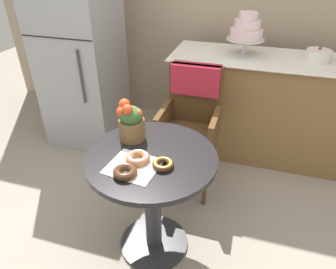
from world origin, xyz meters
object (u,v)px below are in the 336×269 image
Objects in this scene: flower_vase at (131,121)px; wicker_chair at (192,110)px; tiered_cake_stand at (247,30)px; refrigerator at (80,54)px; cafe_table at (152,185)px; donut_side at (125,172)px; round_layer_cake at (318,56)px; donut_mid at (163,164)px; donut_front at (138,158)px.

wicker_chair is at bearing 69.53° from flower_vase.
tiered_cake_stand is at bearing 62.48° from wicker_chair.
refrigerator is at bearing 161.09° from wicker_chair.
donut_side is at bearing -108.98° from cafe_table.
wicker_chair is 3.97× the size of flower_vase.
donut_side is at bearing -73.46° from flower_vase.
tiered_cake_stand is (0.35, 1.30, 0.59)m from cafe_table.
refrigerator reaches higher than flower_vase.
round_layer_cake is at bearing 6.24° from refrigerator.
refrigerator reaches higher than round_layer_cake.
tiered_cake_stand is (0.51, 1.17, 0.27)m from flower_vase.
donut_mid is at bearing -40.68° from cafe_table.
flower_vase is at bearing -132.32° from round_layer_cake.
donut_mid is (0.09, -0.08, 0.23)m from cafe_table.
refrigerator is at bearing -171.88° from tiered_cake_stand.
donut_front is 1.54m from refrigerator.
wicker_chair is (0.06, 0.73, 0.13)m from cafe_table.
tiered_cake_stand is 0.20× the size of refrigerator.
donut_mid is at bearing -100.74° from tiered_cake_stand.
donut_mid is 0.91× the size of donut_side.
donut_mid is 1.63m from round_layer_cake.
donut_side is at bearing -52.73° from refrigerator.
cafe_table is 3.89× the size of round_layer_cake.
wicker_chair is at bearing 85.15° from cafe_table.
round_layer_cake is (0.83, 1.39, 0.21)m from donut_mid.
donut_mid is 0.34m from flower_vase.
cafe_table is at bearing -105.18° from tiered_cake_stand.
flower_vase is at bearing 141.33° from cafe_table.
cafe_table is 6.53× the size of donut_mid.
donut_front is at bearing -106.34° from tiered_cake_stand.
cafe_table is at bearing 71.02° from donut_side.
donut_front is 0.08× the size of refrigerator.
donut_mid is (0.14, -0.01, -0.00)m from donut_front.
tiered_cake_stand is (0.40, 1.37, 0.36)m from donut_front.
flower_vase is 1.30× the size of round_layer_cake.
flower_vase is at bearing -113.74° from tiered_cake_stand.
refrigerator reaches higher than tiered_cake_stand.
flower_vase reaches higher than wicker_chair.
flower_vase is 1.31m from tiered_cake_stand.
refrigerator is (-1.11, 0.37, 0.21)m from wicker_chair.
refrigerator is at bearing 134.08° from donut_mid.
donut_side is at bearing -98.42° from wicker_chair.
donut_side is (-0.02, -0.12, -0.00)m from donut_front.
tiered_cake_stand is at bearing 73.66° from donut_front.
flower_vase is 0.71× the size of tiered_cake_stand.
donut_front is at bearing -60.25° from flower_vase.
tiered_cake_stand is at bearing 8.12° from refrigerator.
donut_side is 0.65× the size of round_layer_cake.
cafe_table is 5.94× the size of donut_side.
donut_front is at bearing -125.35° from cafe_table.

